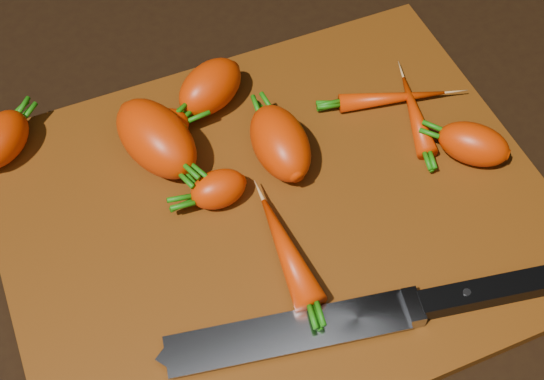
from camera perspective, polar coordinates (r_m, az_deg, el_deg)
name	(u,v)px	position (r m, az deg, el deg)	size (l,w,h in m)	color
ground	(276,219)	(0.72, 0.31, -2.20)	(2.00, 2.00, 0.01)	black
cutting_board	(276,213)	(0.71, 0.31, -1.72)	(0.50, 0.40, 0.01)	#5E2C07
carrot_0	(1,139)	(0.77, -19.73, 3.61)	(0.07, 0.04, 0.04)	#C22C02
carrot_1	(218,189)	(0.70, -4.06, 0.07)	(0.05, 0.04, 0.04)	#C22C02
carrot_2	(156,138)	(0.72, -8.72, 3.87)	(0.10, 0.06, 0.06)	#C22C02
carrot_3	(280,143)	(0.72, 0.61, 3.57)	(0.09, 0.05, 0.05)	#C22C02
carrot_4	(210,87)	(0.77, -4.67, 7.73)	(0.08, 0.05, 0.05)	#C22C02
carrot_5	(161,129)	(0.74, -8.34, 4.60)	(0.06, 0.04, 0.04)	#C22C02
carrot_6	(473,144)	(0.75, 14.93, 3.36)	(0.07, 0.04, 0.04)	#C22C02
carrot_7	(415,114)	(0.77, 10.72, 5.62)	(0.10, 0.02, 0.02)	#C22C02
carrot_8	(392,98)	(0.78, 9.04, 6.85)	(0.11, 0.02, 0.02)	#C22C02
carrot_9	(286,250)	(0.66, 1.10, -4.57)	(0.11, 0.03, 0.03)	#C22C02
knife	(312,328)	(0.64, 3.00, -10.34)	(0.33, 0.09, 0.02)	gray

